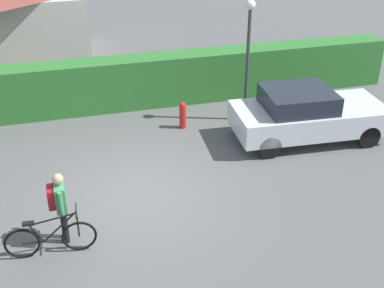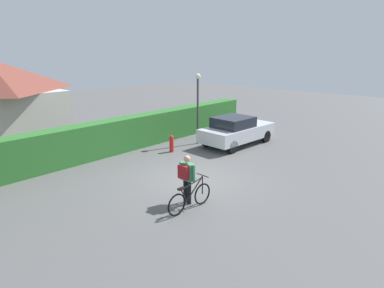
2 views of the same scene
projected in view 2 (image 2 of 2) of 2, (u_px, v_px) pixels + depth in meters
The scene contains 7 objects.
ground_plane at pixel (195, 179), 12.49m from camera, with size 60.00×60.00×0.00m, color #545454.
hedge_row at pixel (114, 136), 15.57m from camera, with size 18.79×0.90×1.59m, color #2D6C2B.
parked_car_near at pixel (236, 130), 16.91m from camera, with size 4.28×2.05×1.49m.
bicycle at pixel (190, 198), 9.98m from camera, with size 1.78×0.50×0.98m.
person_rider at pixel (186, 175), 10.24m from camera, with size 0.35×0.65×1.59m.
street_lamp at pixel (198, 98), 16.66m from camera, with size 0.28×0.28×3.61m.
fire_hydrant at pixel (172, 143), 15.77m from camera, with size 0.20×0.20×0.81m.
Camera 2 is at (-8.72, -7.75, 4.66)m, focal length 30.88 mm.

